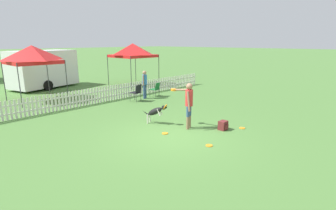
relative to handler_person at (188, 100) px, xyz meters
name	(u,v)px	position (x,y,z in m)	size (l,w,h in m)	color
ground_plane	(170,136)	(-1.11, -0.09, -1.09)	(240.00, 240.00, 0.00)	#4C7A38
handler_person	(188,100)	(0.00, 0.00, 0.00)	(0.44, 1.11, 1.73)	#8C664C
leaping_dog	(156,111)	(-0.44, 1.28, -0.58)	(0.50, 1.08, 0.84)	black
frisbee_near_handler	(242,128)	(1.38, -1.54, -1.08)	(0.22, 0.22, 0.02)	orange
frisbee_near_dog	(209,146)	(-0.91, -1.59, -1.08)	(0.22, 0.22, 0.02)	orange
frisbee_midfield	(165,133)	(-1.04, 0.21, -1.08)	(0.22, 0.22, 0.02)	orange
backpack_on_grass	(223,125)	(0.75, -1.09, -0.92)	(0.32, 0.30, 0.34)	maroon
picket_fence	(78,99)	(-1.11, 6.14, -0.67)	(19.48, 0.04, 0.84)	silver
folding_chair_blue_left	(137,91)	(1.70, 4.92, -0.53)	(0.60, 0.62, 0.93)	#333338
folding_chair_center	(156,88)	(3.33, 5.10, -0.60)	(0.59, 0.61, 0.83)	#333338
canopy_tent_main	(32,55)	(-1.91, 9.22, 1.42)	(2.45, 2.45, 3.01)	#333338
canopy_tent_secondary	(133,50)	(5.17, 9.30, 1.48)	(2.72, 2.72, 3.07)	#333338
spectator_standing	(145,82)	(2.50, 5.15, -0.13)	(0.39, 0.27, 1.60)	#334C7A
equipment_trailer	(43,69)	(0.08, 12.96, 0.28)	(5.25, 3.08, 2.61)	white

